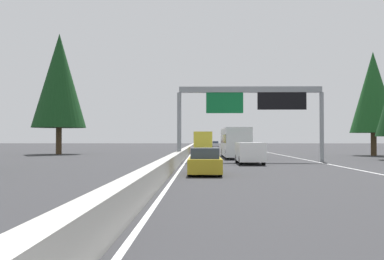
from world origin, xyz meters
TOP-DOWN VIEW (x-y plane):
  - ground_plane at (60.00, 0.00)m, footprint 320.00×320.00m
  - median_barrier at (80.00, 0.30)m, footprint 180.00×0.56m
  - shoulder_stripe_right at (70.00, -11.52)m, footprint 160.00×0.16m
  - shoulder_stripe_median at (70.00, -0.25)m, footprint 160.00×0.16m
  - sign_gantry_overhead at (35.96, -6.03)m, footprint 0.50×12.68m
  - sedan_near_right at (21.94, -1.81)m, footprint 4.40×1.80m
  - minivan_mid_center at (32.49, -5.42)m, footprint 5.00×1.95m
  - bus_mid_right at (44.99, -5.21)m, footprint 11.50×2.55m
  - sedan_mid_left at (120.15, -9.14)m, footprint 4.40×1.80m
  - pickup_far_center at (127.19, -1.91)m, footprint 5.60×2.00m
  - sedan_far_left at (84.06, -2.00)m, footprint 4.40×1.80m
  - box_truck_near_center at (58.35, -1.84)m, footprint 8.50×2.40m
  - sedan_far_right at (118.53, -5.46)m, footprint 4.40×1.80m
  - conifer_right_mid at (50.81, -22.14)m, footprint 5.47×5.47m
  - conifer_left_near at (54.94, 16.91)m, footprint 6.94×6.94m

SIDE VIEW (x-z plane):
  - ground_plane at x=60.00m, z-range 0.00..0.00m
  - shoulder_stripe_right at x=70.00m, z-range 0.00..0.01m
  - shoulder_stripe_median at x=70.00m, z-range 0.00..0.01m
  - median_barrier at x=80.00m, z-range 0.00..0.90m
  - sedan_near_right at x=21.94m, z-range -0.05..1.42m
  - sedan_mid_left at x=120.15m, z-range -0.05..1.42m
  - sedan_far_left at x=84.06m, z-range -0.05..1.42m
  - sedan_far_right at x=118.53m, z-range -0.05..1.42m
  - pickup_far_center at x=127.19m, z-range -0.02..1.84m
  - minivan_mid_center at x=32.49m, z-range 0.11..1.80m
  - box_truck_near_center at x=58.35m, z-range 0.14..3.09m
  - bus_mid_right at x=44.99m, z-range 0.17..3.27m
  - sign_gantry_overhead at x=35.96m, z-range 1.92..8.43m
  - conifer_right_mid at x=50.81m, z-range 1.34..13.78m
  - conifer_left_near at x=54.94m, z-range 1.71..17.49m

